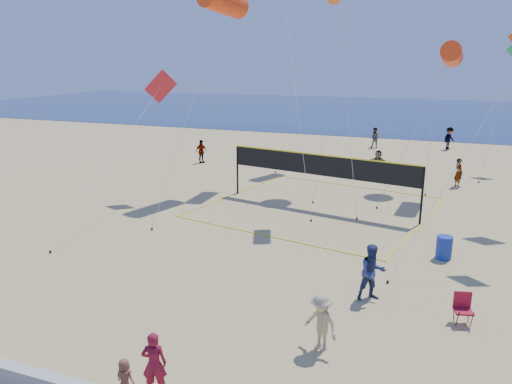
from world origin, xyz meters
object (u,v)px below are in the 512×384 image
(woman, at_px, (154,364))
(camp_chair, at_px, (463,306))
(trash_barrel, at_px, (444,248))
(volleyball_net, at_px, (321,171))

(woman, relative_size, camp_chair, 1.51)
(trash_barrel, relative_size, volleyball_net, 0.07)
(trash_barrel, height_order, volleyball_net, volleyball_net)
(woman, distance_m, camp_chair, 8.56)
(woman, relative_size, volleyball_net, 0.13)
(trash_barrel, bearing_deg, woman, -119.02)
(woman, bearing_deg, trash_barrel, -139.81)
(woman, height_order, volleyball_net, volleyball_net)
(woman, distance_m, trash_barrel, 11.99)
(camp_chair, relative_size, volleyball_net, 0.08)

